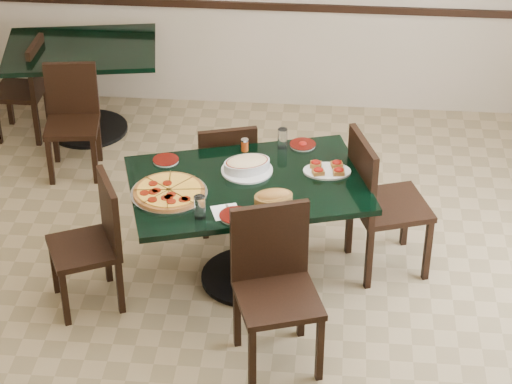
# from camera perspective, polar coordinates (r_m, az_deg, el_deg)

# --- Properties ---
(floor) EXTENTS (5.50, 5.50, 0.00)m
(floor) POSITION_cam_1_polar(r_m,az_deg,el_deg) (6.39, 0.02, -6.42)
(floor) COLOR olive
(floor) RESTS_ON ground
(room_shell) EXTENTS (5.50, 5.50, 5.50)m
(room_shell) POSITION_cam_1_polar(r_m,az_deg,el_deg) (7.28, 9.41, 9.09)
(room_shell) COLOR white
(room_shell) RESTS_ON floor
(main_table) EXTENTS (1.65, 1.30, 0.75)m
(main_table) POSITION_cam_1_polar(r_m,az_deg,el_deg) (6.27, -0.47, -0.84)
(main_table) COLOR black
(main_table) RESTS_ON floor
(back_table) EXTENTS (1.30, 1.04, 0.75)m
(back_table) POSITION_cam_1_polar(r_m,az_deg,el_deg) (8.15, -9.85, 6.71)
(back_table) COLOR black
(back_table) RESTS_ON floor
(chair_far) EXTENTS (0.49, 0.49, 0.84)m
(chair_far) POSITION_cam_1_polar(r_m,az_deg,el_deg) (6.82, -1.74, 1.22)
(chair_far) COLOR black
(chair_far) RESTS_ON floor
(chair_near) EXTENTS (0.57, 0.57, 0.97)m
(chair_near) POSITION_cam_1_polar(r_m,az_deg,el_deg) (5.70, 1.05, -4.94)
(chair_near) COLOR black
(chair_near) RESTS_ON floor
(chair_right) EXTENTS (0.58, 0.58, 0.99)m
(chair_right) POSITION_cam_1_polar(r_m,az_deg,el_deg) (6.43, 6.96, -0.28)
(chair_right) COLOR black
(chair_right) RESTS_ON floor
(chair_left) EXTENTS (0.54, 0.54, 0.87)m
(chair_left) POSITION_cam_1_polar(r_m,az_deg,el_deg) (6.22, -9.17, -2.55)
(chair_left) COLOR black
(chair_left) RESTS_ON floor
(back_chair_near) EXTENTS (0.44, 0.44, 0.84)m
(back_chair_near) POSITION_cam_1_polar(r_m,az_deg,el_deg) (7.67, -10.46, 4.42)
(back_chair_near) COLOR black
(back_chair_near) RESTS_ON floor
(back_chair_left) EXTENTS (0.39, 0.39, 0.82)m
(back_chair_left) POSITION_cam_1_polar(r_m,az_deg,el_deg) (8.21, -12.92, 6.01)
(back_chair_left) COLOR black
(back_chair_left) RESTS_ON floor
(pepperoni_pizza) EXTENTS (0.47, 0.47, 0.04)m
(pepperoni_pizza) POSITION_cam_1_polar(r_m,az_deg,el_deg) (6.07, -4.99, 0.02)
(pepperoni_pizza) COLOR silver
(pepperoni_pizza) RESTS_ON main_table
(lasagna_casserole) EXTENTS (0.34, 0.33, 0.09)m
(lasagna_casserole) POSITION_cam_1_polar(r_m,az_deg,el_deg) (6.26, -0.52, 1.56)
(lasagna_casserole) COLOR silver
(lasagna_casserole) RESTS_ON main_table
(bread_basket) EXTENTS (0.27, 0.23, 0.10)m
(bread_basket) POSITION_cam_1_polar(r_m,az_deg,el_deg) (5.94, 1.00, -0.35)
(bread_basket) COLOR brown
(bread_basket) RESTS_ON main_table
(bruschetta_platter) EXTENTS (0.31, 0.22, 0.05)m
(bruschetta_platter) POSITION_cam_1_polar(r_m,az_deg,el_deg) (6.27, 4.09, 1.32)
(bruschetta_platter) COLOR silver
(bruschetta_platter) RESTS_ON main_table
(side_plate_near) EXTENTS (0.19, 0.19, 0.02)m
(side_plate_near) POSITION_cam_1_polar(r_m,az_deg,el_deg) (5.84, -1.19, -1.37)
(side_plate_near) COLOR silver
(side_plate_near) RESTS_ON main_table
(side_plate_far_r) EXTENTS (0.17, 0.17, 0.03)m
(side_plate_far_r) POSITION_cam_1_polar(r_m,az_deg,el_deg) (6.56, 2.69, 2.73)
(side_plate_far_r) COLOR silver
(side_plate_far_r) RESTS_ON main_table
(side_plate_far_l) EXTENTS (0.17, 0.17, 0.02)m
(side_plate_far_l) POSITION_cam_1_polar(r_m,az_deg,el_deg) (6.41, -5.17, 1.83)
(side_plate_far_l) COLOR silver
(side_plate_far_l) RESTS_ON main_table
(napkin_setting) EXTENTS (0.20, 0.20, 0.01)m
(napkin_setting) POSITION_cam_1_polar(r_m,az_deg,el_deg) (5.89, -1.71, -1.14)
(napkin_setting) COLOR white
(napkin_setting) RESTS_ON main_table
(water_glass_a) EXTENTS (0.06, 0.06, 0.14)m
(water_glass_a) POSITION_cam_1_polar(r_m,az_deg,el_deg) (6.50, 1.53, 3.08)
(water_glass_a) COLOR silver
(water_glass_a) RESTS_ON main_table
(water_glass_b) EXTENTS (0.07, 0.07, 0.14)m
(water_glass_b) POSITION_cam_1_polar(r_m,az_deg,el_deg) (5.81, -3.23, -0.87)
(water_glass_b) COLOR silver
(water_glass_b) RESTS_ON main_table
(pepper_shaker) EXTENTS (0.05, 0.05, 0.08)m
(pepper_shaker) POSITION_cam_1_polar(r_m,az_deg,el_deg) (6.48, -0.65, 2.72)
(pepper_shaker) COLOR #C55615
(pepper_shaker) RESTS_ON main_table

